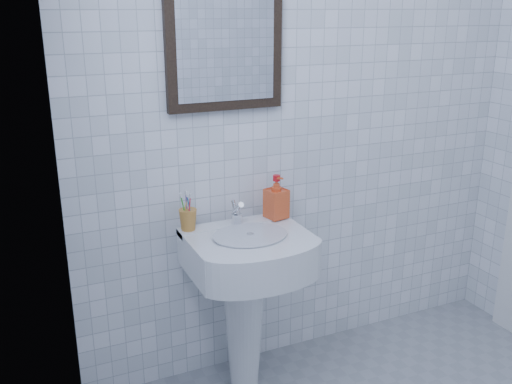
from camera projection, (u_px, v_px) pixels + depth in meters
name	position (u px, v px, depth m)	size (l,w,h in m)	color
wall_back	(309.00, 100.00, 2.56)	(2.20, 0.02, 2.50)	white
wall_left	(116.00, 226.00, 1.09)	(0.02, 2.40, 2.50)	white
washbasin	(246.00, 285.00, 2.44)	(0.50, 0.37, 0.77)	white
faucet	(237.00, 214.00, 2.43)	(0.05, 0.10, 0.11)	silver
toothbrush_cup	(188.00, 220.00, 2.37)	(0.07, 0.07, 0.09)	#C38132
soap_dispenser	(276.00, 197.00, 2.49)	(0.09, 0.09, 0.19)	red
wall_mirror	(225.00, 33.00, 2.29)	(0.50, 0.04, 0.62)	black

